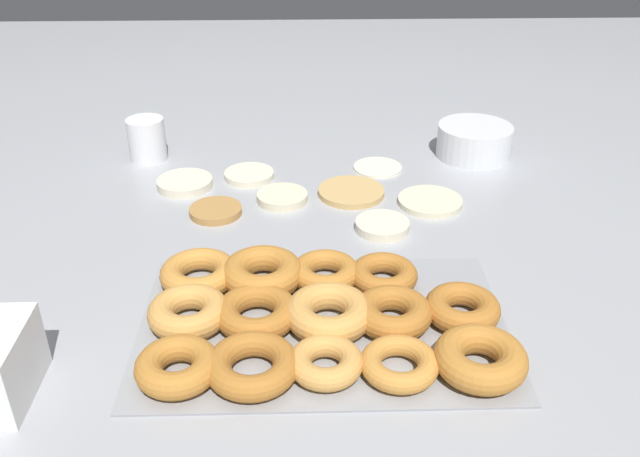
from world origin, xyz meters
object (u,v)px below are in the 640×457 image
at_px(pancake_3, 351,192).
at_px(paper_cup, 147,139).
at_px(donut_tray, 313,316).
at_px(batter_bowl, 474,141).
at_px(pancake_4, 378,166).
at_px(pancake_5, 382,225).
at_px(pancake_2, 430,201).
at_px(pancake_1, 216,211).
at_px(pancake_6, 249,175).
at_px(pancake_7, 185,183).
at_px(pancake_0, 282,197).

distance_m(pancake_3, paper_cup, 0.43).
bearing_deg(donut_tray, paper_cup, 120.02).
bearing_deg(batter_bowl, pancake_4, -163.94).
bearing_deg(pancake_3, pancake_4, 61.92).
relative_size(pancake_3, pancake_5, 1.35).
height_order(pancake_4, paper_cup, paper_cup).
bearing_deg(pancake_2, pancake_1, -176.09).
relative_size(pancake_6, pancake_7, 0.92).
relative_size(pancake_2, paper_cup, 1.33).
height_order(pancake_7, paper_cup, paper_cup).
height_order(pancake_6, pancake_7, pancake_7).
bearing_deg(pancake_2, paper_cup, 158.47).
bearing_deg(pancake_5, paper_cup, 145.96).
distance_m(pancake_7, paper_cup, 0.16).
distance_m(pancake_3, pancake_6, 0.20).
bearing_deg(pancake_3, pancake_2, -16.71).
bearing_deg(pancake_3, pancake_7, 172.43).
bearing_deg(pancake_4, pancake_6, -171.88).
relative_size(pancake_5, paper_cup, 1.05).
bearing_deg(pancake_2, pancake_7, 169.55).
relative_size(pancake_1, paper_cup, 1.06).
distance_m(donut_tray, paper_cup, 0.64).
bearing_deg(donut_tray, pancake_4, 74.77).
height_order(pancake_5, batter_bowl, batter_bowl).
height_order(pancake_0, pancake_5, same).
distance_m(pancake_0, batter_bowl, 0.42).
relative_size(pancake_1, pancake_4, 0.95).
bearing_deg(pancake_6, pancake_2, -19.65).
height_order(pancake_1, pancake_7, pancake_7).
distance_m(pancake_2, batter_bowl, 0.24).
bearing_deg(pancake_3, pancake_0, -170.37).
height_order(pancake_3, donut_tray, donut_tray).
bearing_deg(pancake_4, pancake_3, -118.08).
distance_m(pancake_4, donut_tray, 0.51).
xyz_separation_m(pancake_3, paper_cup, (-0.39, 0.17, 0.04)).
distance_m(pancake_4, pancake_7, 0.37).
relative_size(pancake_4, pancake_5, 1.06).
bearing_deg(batter_bowl, pancake_5, -126.25).
height_order(pancake_4, donut_tray, donut_tray).
bearing_deg(pancake_1, batter_bowl, 25.31).
distance_m(pancake_0, pancake_7, 0.19).
distance_m(pancake_5, pancake_6, 0.31).
bearing_deg(pancake_7, pancake_4, 10.89).
bearing_deg(pancake_1, donut_tray, -63.08).
height_order(pancake_4, pancake_7, pancake_7).
xyz_separation_m(pancake_1, batter_bowl, (0.49, 0.23, 0.03)).
xyz_separation_m(pancake_1, pancake_2, (0.37, 0.03, -0.00)).
relative_size(pancake_6, donut_tray, 0.19).
bearing_deg(pancake_3, pancake_6, 158.29).
xyz_separation_m(pancake_4, pancake_6, (-0.25, -0.04, 0.00)).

